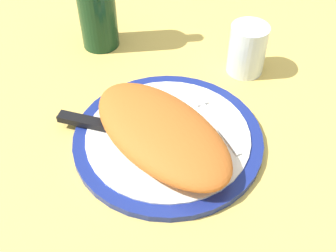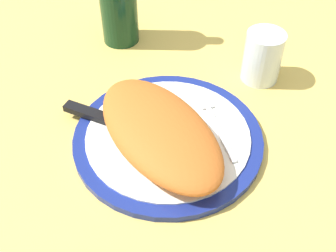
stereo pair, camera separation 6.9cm
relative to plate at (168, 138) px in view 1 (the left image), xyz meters
The scene contains 6 objects.
ground_plane 2.27cm from the plate, ahead, with size 150.00×150.00×3.00cm, color #DBB756.
plate is the anchor object (origin of this frame).
calzone 4.09cm from the plate, 114.92° to the left, with size 29.55×17.25×5.24cm.
fork 8.66cm from the plate, 93.28° to the right, with size 16.79×4.94×0.40cm.
knife 10.81cm from the plate, 47.28° to the left, with size 20.62×16.93×1.20cm.
water_glass 25.08cm from the plate, 73.43° to the right, with size 7.31×7.31×10.04cm.
Camera 1 is at (-39.33, 27.61, 52.89)cm, focal length 44.86 mm.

